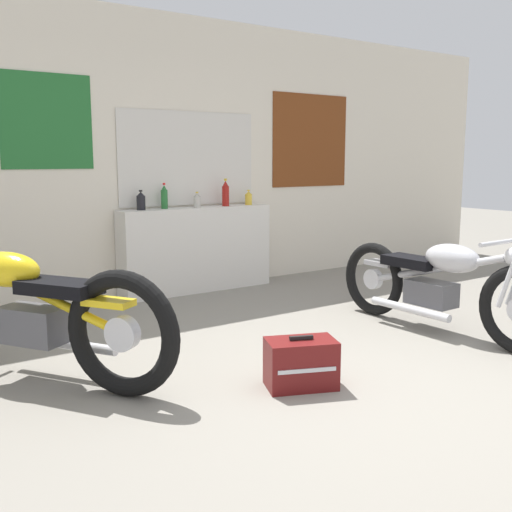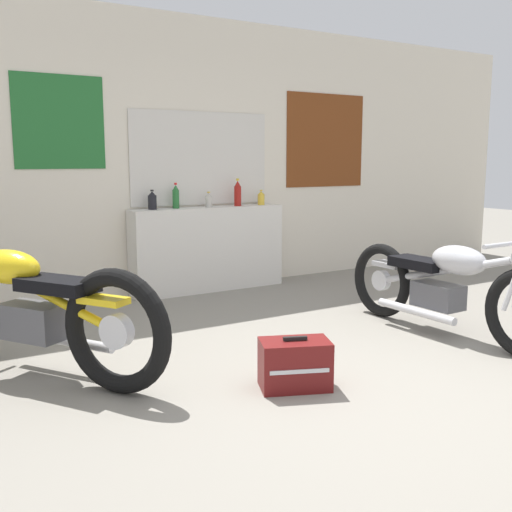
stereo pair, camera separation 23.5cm
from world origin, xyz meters
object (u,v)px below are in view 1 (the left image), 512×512
at_px(bottle_rightmost, 249,198).
at_px(motorcycle_silver, 438,283).
at_px(bottle_right_center, 226,194).
at_px(motorcycle_yellow, 24,311).
at_px(hard_case_darkred, 301,363).
at_px(bottle_left_center, 164,197).
at_px(bottle_center, 197,201).
at_px(bottle_leftmost, 141,201).

relative_size(bottle_rightmost, motorcycle_silver, 0.08).
xyz_separation_m(bottle_right_center, bottle_rightmost, (0.30, 0.00, -0.06)).
xyz_separation_m(motorcycle_yellow, hard_case_darkred, (1.33, -1.10, -0.29)).
bearing_deg(hard_case_darkred, bottle_right_center, 66.97).
xyz_separation_m(bottle_left_center, bottle_rightmost, (0.98, -0.05, -0.04)).
height_order(bottle_center, bottle_rightmost, same).
distance_m(bottle_rightmost, motorcycle_silver, 2.48).
xyz_separation_m(bottle_left_center, motorcycle_yellow, (-1.79, -1.66, -0.55)).
distance_m(bottle_left_center, bottle_rightmost, 0.98).
bearing_deg(hard_case_darkred, bottle_leftmost, 85.75).
height_order(bottle_leftmost, bottle_left_center, bottle_left_center).
relative_size(bottle_center, bottle_rightmost, 1.00).
distance_m(bottle_left_center, bottle_center, 0.35).
distance_m(bottle_rightmost, motorcycle_yellow, 3.24).
relative_size(bottle_right_center, motorcycle_yellow, 0.15).
relative_size(bottle_leftmost, motorcycle_yellow, 0.10).
relative_size(bottle_left_center, hard_case_darkred, 0.54).
relative_size(bottle_leftmost, bottle_left_center, 0.76).
relative_size(bottle_center, motorcycle_yellow, 0.08).
bearing_deg(bottle_right_center, bottle_leftmost, 177.48).
bearing_deg(bottle_right_center, bottle_rightmost, 0.80).
xyz_separation_m(bottle_right_center, hard_case_darkred, (-1.15, -2.70, -0.86)).
distance_m(bottle_center, motorcycle_yellow, 2.71).
bearing_deg(bottle_leftmost, bottle_left_center, 3.09).
xyz_separation_m(bottle_left_center, bottle_right_center, (0.69, -0.06, 0.01)).
relative_size(bottle_right_center, bottle_rightmost, 1.79).
bearing_deg(motorcycle_yellow, bottle_center, 36.97).
xyz_separation_m(bottle_center, bottle_rightmost, (0.64, 0.01, 0.00)).
distance_m(bottle_left_center, motorcycle_yellow, 2.50).
xyz_separation_m(bottle_rightmost, motorcycle_silver, (0.18, -2.42, -0.55)).
bearing_deg(motorcycle_silver, motorcycle_yellow, 164.76).
relative_size(bottle_left_center, bottle_center, 1.59).
bearing_deg(bottle_leftmost, hard_case_darkred, -94.25).
bearing_deg(bottle_left_center, motorcycle_silver, -64.75).
height_order(bottle_left_center, motorcycle_yellow, bottle_left_center).
relative_size(bottle_center, hard_case_darkred, 0.34).
relative_size(motorcycle_yellow, hard_case_darkred, 3.99).
bearing_deg(bottle_left_center, bottle_leftmost, -176.91).
relative_size(bottle_leftmost, bottle_rightmost, 1.20).
distance_m(bottle_left_center, bottle_right_center, 0.69).
bearing_deg(motorcycle_silver, bottle_leftmost, 120.11).
height_order(bottle_rightmost, hard_case_darkred, bottle_rightmost).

